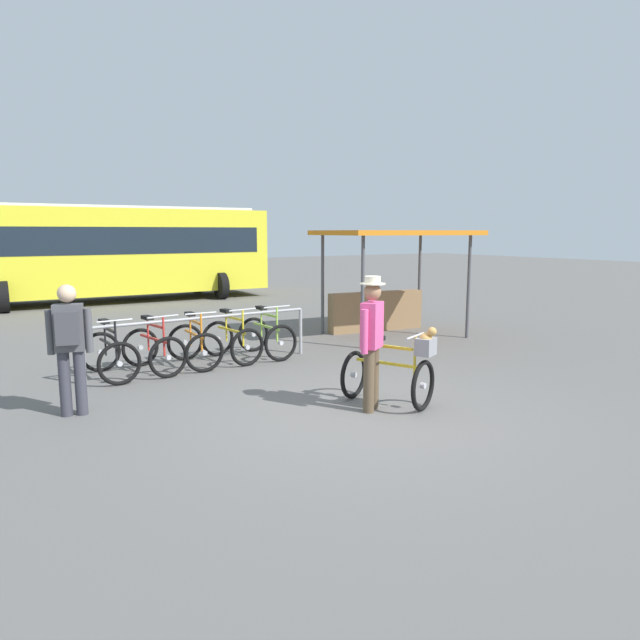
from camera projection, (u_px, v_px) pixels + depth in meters
ground_plane at (358, 414)px, 7.14m from camera, size 80.00×80.00×0.00m
bike_rack_rail at (204, 328)px, 9.50m from camera, size 3.91×0.21×0.88m
racked_bike_black at (109, 355)px, 8.85m from camera, size 0.73×1.14×0.97m
racked_bike_red at (154, 350)px, 9.24m from camera, size 0.82×1.17×0.97m
racked_bike_orange at (194, 345)px, 9.63m from camera, size 0.70×1.14×0.98m
racked_bike_yellow at (232, 341)px, 10.03m from camera, size 0.78×1.17×0.97m
racked_bike_lime at (266, 337)px, 10.42m from camera, size 0.71×1.12×0.97m
featured_bicycle at (396, 370)px, 7.42m from camera, size 1.04×1.26×1.09m
person_with_featured_bike at (372, 338)px, 7.16m from camera, size 0.46×0.36×1.72m
pedestrian_with_backpack at (70, 342)px, 6.95m from camera, size 0.51×0.40×1.64m
bus_distant at (112, 248)px, 18.54m from camera, size 10.06×3.58×3.08m
market_stall at (386, 272)px, 12.65m from camera, size 3.36×2.67×2.30m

